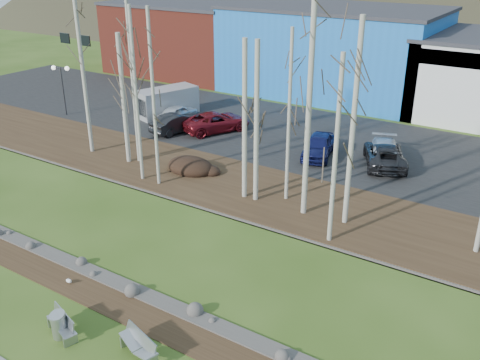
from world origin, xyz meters
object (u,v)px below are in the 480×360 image
Objects in this scene: litter_bin at (59,326)px; bench_intact at (63,324)px; car_5 at (385,154)px; car_1 at (177,123)px; street_lamp at (61,77)px; van_grey at (165,102)px; car_3 at (318,146)px; car_4 at (385,154)px; bench_damaged at (139,345)px; car_2 at (216,122)px; car_0 at (178,113)px; seagull at (69,281)px.

bench_intact is at bearing 98.43° from litter_bin.
car_1 is at bearing 167.56° from car_5.
street_lamp is 0.86× the size of car_5.
bench_intact is 0.41× the size of car_1.
car_3 is at bearing 11.25° from van_grey.
car_4 is at bearing 15.52° from van_grey.
car_2 is at bearing 135.29° from bench_damaged.
car_0 reaches higher than bench_damaged.
car_1 is at bearing 118.28° from litter_bin.
seagull is at bearing 116.99° from car_0.
car_3 is at bearing 89.36° from litter_bin.
street_lamp reaches higher than car_3.
street_lamp is 8.88m from van_grey.
bench_damaged is 29.46m from van_grey.
car_1 reaches higher than bench_damaged.
car_3 is at bearing 174.48° from car_0.
bench_damaged is 0.47× the size of street_lamp.
car_4 is 19.71m from van_grey.
car_1 is 16.09m from car_4.
van_grey is at bearing 122.12° from litter_bin.
bench_intact is at bearing 130.63° from car_1.
van_grey is (-19.68, 0.86, 0.41)m from car_4.
street_lamp reaches higher than bench_intact.
car_3 is (0.25, 22.18, 0.43)m from litter_bin.
street_lamp is 0.95× the size of car_1.
bench_damaged is 0.40× the size of car_5.
street_lamp is 14.15m from car_2.
car_3 reaches higher than seagull.
car_1 is (-8.89, 18.55, 0.72)m from seagull.
car_5 is at bearing 179.52° from car_0.
car_2 is (2.44, 1.81, 0.02)m from car_1.
car_4 is (17.81, -0.29, 0.07)m from car_0.
car_3 is (13.44, -1.25, 0.11)m from car_0.
car_1 is at bearing 63.93° from car_2.
car_4 is at bearing -90.59° from car_5.
litter_bin is 24.55m from car_2.
litter_bin is 0.25× the size of car_0.
car_4 reaches higher than car_1.
car_4 is at bearing -2.09° from car_3.
litter_bin is at bearing 119.17° from car_0.
car_1 is at bearing -11.50° from street_lamp.
bench_intact is 23.77m from car_1.
car_1 is 0.84× the size of car_4.
car_3 is at bearing -12.94° from street_lamp.
street_lamp reaches higher than car_0.
car_0 is at bearing 1.20° from van_grey.
car_0 is (9.19, 3.96, -2.66)m from street_lamp.
seagull is 0.10× the size of car_0.
car_2 is 13.51m from car_4.
van_grey is at bearing 157.51° from car_5.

